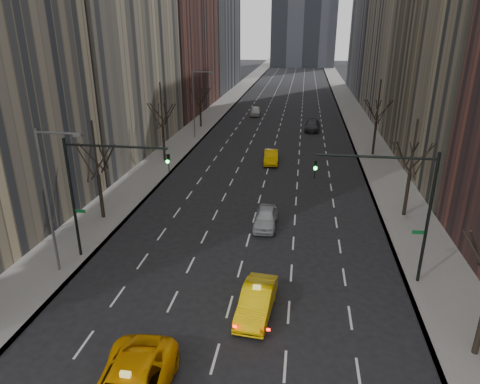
% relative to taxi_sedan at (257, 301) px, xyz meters
% --- Properties ---
extents(sidewalk_left, '(4.50, 320.00, 0.15)m').
position_rel_taxi_sedan_xyz_m(sidewalk_left, '(-13.78, 62.34, -0.68)').
color(sidewalk_left, slate).
rests_on(sidewalk_left, ground).
extents(sidewalk_right, '(4.50, 320.00, 0.15)m').
position_rel_taxi_sedan_xyz_m(sidewalk_right, '(10.72, 62.34, -0.68)').
color(sidewalk_right, slate).
rests_on(sidewalk_right, ground).
extents(tree_lw_b, '(3.36, 3.50, 7.82)m').
position_rel_taxi_sedan_xyz_m(tree_lw_b, '(-13.53, 10.34, 2.96)').
color(tree_lw_b, black).
rests_on(tree_lw_b, ground).
extents(tree_lw_c, '(3.36, 3.50, 8.74)m').
position_rel_taxi_sedan_xyz_m(tree_lw_c, '(-13.53, 26.34, 3.28)').
color(tree_lw_c, black).
rests_on(tree_lw_c, ground).
extents(tree_lw_d, '(3.36, 3.50, 7.36)m').
position_rel_taxi_sedan_xyz_m(tree_lw_d, '(-13.53, 44.34, 2.80)').
color(tree_lw_d, black).
rests_on(tree_lw_d, ground).
extents(tree_rw_b, '(3.36, 3.50, 7.82)m').
position_rel_taxi_sedan_xyz_m(tree_rw_b, '(10.47, 14.34, 2.96)').
color(tree_rw_b, black).
rests_on(tree_rw_b, ground).
extents(tree_rw_c, '(3.36, 3.50, 8.74)m').
position_rel_taxi_sedan_xyz_m(tree_rw_c, '(10.47, 32.34, 3.28)').
color(tree_rw_c, black).
rests_on(tree_rw_c, ground).
extents(traffic_mast_left, '(6.69, 0.39, 8.00)m').
position_rel_taxi_sedan_xyz_m(traffic_mast_left, '(-10.64, 4.34, 4.73)').
color(traffic_mast_left, black).
rests_on(traffic_mast_left, ground).
extents(traffic_mast_right, '(6.69, 0.39, 8.00)m').
position_rel_taxi_sedan_xyz_m(traffic_mast_right, '(7.58, 4.34, 4.73)').
color(traffic_mast_right, black).
rests_on(traffic_mast_right, ground).
extents(streetlight_near, '(2.83, 0.22, 9.00)m').
position_rel_taxi_sedan_xyz_m(streetlight_near, '(-12.37, 2.34, 4.86)').
color(streetlight_near, slate).
rests_on(streetlight_near, ground).
extents(streetlight_far, '(2.83, 0.22, 9.00)m').
position_rel_taxi_sedan_xyz_m(streetlight_far, '(-12.37, 37.34, 4.86)').
color(streetlight_far, slate).
rests_on(streetlight_far, ground).
extents(taxi_sedan, '(2.00, 4.73, 1.52)m').
position_rel_taxi_sedan_xyz_m(taxi_sedan, '(0.00, 0.00, 0.00)').
color(taxi_sedan, yellow).
rests_on(taxi_sedan, ground).
extents(silver_sedan_ahead, '(1.71, 4.23, 1.44)m').
position_rel_taxi_sedan_xyz_m(silver_sedan_ahead, '(-0.50, 10.83, -0.04)').
color(silver_sedan_ahead, '#ACAFB4').
rests_on(silver_sedan_ahead, ground).
extents(far_taxi, '(1.77, 4.46, 1.44)m').
position_rel_taxi_sedan_xyz_m(far_taxi, '(-1.39, 27.41, -0.04)').
color(far_taxi, '#E5A704').
rests_on(far_taxi, ground).
extents(far_suv_grey, '(2.40, 5.34, 1.52)m').
position_rel_taxi_sedan_xyz_m(far_suv_grey, '(3.39, 44.78, -0.00)').
color(far_suv_grey, '#2F2F34').
rests_on(far_suv_grey, ground).
extents(far_car_white, '(2.10, 4.57, 1.52)m').
position_rel_taxi_sedan_xyz_m(far_car_white, '(-6.29, 55.11, -0.00)').
color(far_car_white, silver).
rests_on(far_car_white, ground).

